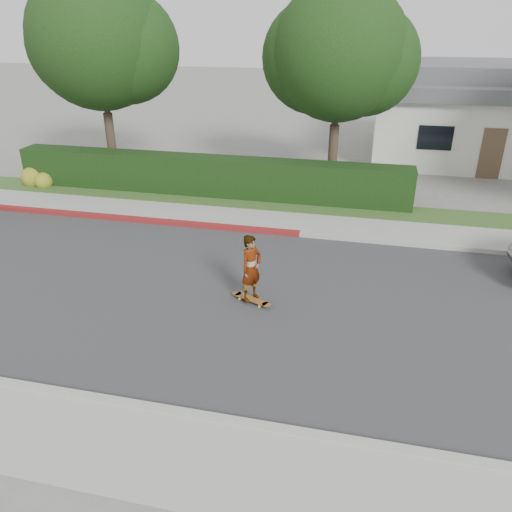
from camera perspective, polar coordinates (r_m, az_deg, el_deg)
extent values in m
plane|color=slate|center=(12.16, -2.48, -4.77)|extent=(120.00, 120.00, 0.00)
cube|color=#2D2D30|center=(12.16, -2.48, -4.75)|extent=(60.00, 8.00, 0.01)
cube|color=#9E9E99|center=(9.00, -9.63, -17.26)|extent=(60.00, 0.20, 0.15)
cube|color=gray|center=(8.43, -12.03, -21.29)|extent=(60.00, 1.60, 0.12)
cube|color=#9E9E99|center=(15.70, 1.42, 2.86)|extent=(60.00, 0.20, 0.15)
cube|color=maroon|center=(17.32, -15.05, 4.20)|extent=(12.00, 0.21, 0.15)
cube|color=gray|center=(16.53, 2.05, 3.99)|extent=(60.00, 1.60, 0.12)
cube|color=#2D4C1E|center=(18.00, 3.03, 5.78)|extent=(60.00, 1.60, 0.10)
cube|color=black|center=(19.04, -5.63, 9.02)|extent=(15.00, 1.00, 1.50)
sphere|color=#2D4C19|center=(22.12, -24.13, 8.19)|extent=(0.90, 0.90, 0.90)
sphere|color=#2D4C19|center=(21.63, -23.11, 7.87)|extent=(0.70, 0.70, 0.70)
cylinder|color=#33261C|center=(21.82, -16.16, 11.92)|extent=(0.36, 0.36, 2.70)
cylinder|color=#33261C|center=(21.46, -16.84, 17.16)|extent=(0.24, 0.24, 2.25)
sphere|color=black|center=(21.30, -17.58, 22.53)|extent=(5.20, 5.20, 5.20)
sphere|color=black|center=(22.05, -18.91, 21.90)|extent=(4.42, 4.42, 4.42)
sphere|color=black|center=(21.16, -14.76, 22.01)|extent=(4.16, 4.16, 4.16)
cylinder|color=#33261C|center=(19.76, 8.73, 11.00)|extent=(0.36, 0.36, 2.52)
cylinder|color=#33261C|center=(19.38, 9.11, 16.41)|extent=(0.24, 0.24, 2.10)
sphere|color=black|center=(19.18, 9.53, 21.98)|extent=(4.80, 4.80, 4.80)
sphere|color=black|center=(19.66, 7.08, 21.62)|extent=(4.08, 4.08, 4.08)
sphere|color=black|center=(19.46, 12.35, 20.92)|extent=(3.84, 3.84, 3.84)
cube|color=beige|center=(27.01, 24.38, 13.51)|extent=(10.00, 8.00, 3.00)
cube|color=#4C4C51|center=(26.76, 25.10, 17.25)|extent=(10.60, 8.60, 0.60)
cube|color=#4C4C51|center=(26.70, 25.35, 18.50)|extent=(8.40, 6.40, 0.80)
cube|color=black|center=(22.70, 19.81, 12.59)|extent=(1.40, 0.06, 1.00)
cube|color=brown|center=(23.20, 25.31, 10.51)|extent=(0.90, 0.06, 2.10)
cylinder|color=gold|center=(12.02, -1.89, -4.93)|extent=(0.07, 0.05, 0.06)
cylinder|color=gold|center=(12.13, -1.42, -4.61)|extent=(0.07, 0.05, 0.06)
cylinder|color=gold|center=(11.72, 0.37, -5.77)|extent=(0.07, 0.05, 0.06)
cylinder|color=gold|center=(11.84, 0.84, -5.44)|extent=(0.07, 0.05, 0.06)
cube|color=silver|center=(12.06, -1.65, -4.60)|extent=(0.11, 0.18, 0.02)
cube|color=silver|center=(11.76, 0.61, -5.44)|extent=(0.11, 0.18, 0.02)
cube|color=brown|center=(11.89, -0.54, -4.92)|extent=(0.89, 0.54, 0.02)
cylinder|color=brown|center=(12.12, -2.20, -4.31)|extent=(0.28, 0.28, 0.02)
cylinder|color=brown|center=(11.68, 1.19, -5.56)|extent=(0.28, 0.28, 0.02)
imported|color=white|center=(11.50, -0.56, -1.40)|extent=(0.64, 0.71, 1.62)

